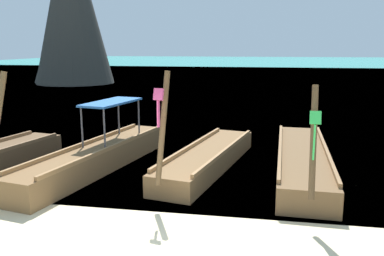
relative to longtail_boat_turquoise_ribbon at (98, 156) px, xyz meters
name	(u,v)px	position (x,y,z in m)	size (l,w,h in m)	color
ground	(155,251)	(2.74, -4.16, -0.37)	(120.00, 120.00, 0.00)	beige
sea_water	(254,67)	(2.74, 57.43, -0.37)	(120.00, 120.00, 0.00)	#2DB29E
longtail_boat_turquoise_ribbon	(98,156)	(0.00, 0.00, 0.00)	(2.23, 6.87, 2.88)	brown
longtail_boat_pink_ribbon	(208,158)	(2.97, 0.65, -0.09)	(2.22, 5.94, 2.86)	brown
longtail_boat_green_ribbon	(302,160)	(5.54, 0.81, -0.07)	(1.57, 6.95, 2.65)	brown
karst_rock	(69,4)	(-12.74, 24.68, 6.57)	(7.68, 6.90, 14.69)	#383833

